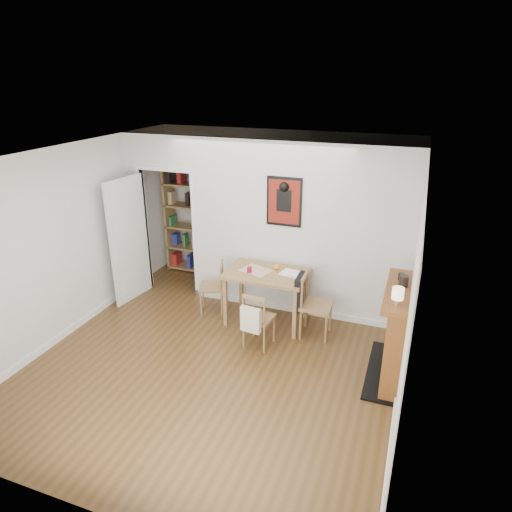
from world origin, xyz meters
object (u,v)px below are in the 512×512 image
at_px(dining_table, 266,279).
at_px(chair_right, 315,305).
at_px(notebook, 292,273).
at_px(chair_left, 212,287).
at_px(fireplace, 397,331).
at_px(red_glass, 249,270).
at_px(chair_front, 258,318).
at_px(bookshelf, 190,217).
at_px(ceramic_jar_b, 401,276).
at_px(ceramic_jar_a, 404,281).
at_px(mantel_lamp, 398,294).
at_px(orange_fruit, 277,267).

bearing_deg(dining_table, chair_right, -9.44).
relative_size(dining_table, notebook, 3.61).
height_order(dining_table, chair_left, chair_left).
xyz_separation_m(fireplace, red_glass, (-2.11, 0.60, 0.22)).
relative_size(chair_front, bookshelf, 0.38).
distance_m(bookshelf, ceramic_jar_b, 4.17).
bearing_deg(ceramic_jar_a, bookshelf, 153.07).
xyz_separation_m(dining_table, mantel_lamp, (1.84, -1.08, 0.58)).
height_order(chair_front, red_glass, red_glass).
xyz_separation_m(chair_front, bookshelf, (-2.04, 1.99, 0.62)).
distance_m(chair_left, red_glass, 0.79).
bearing_deg(bookshelf, mantel_lamp, -32.89).
bearing_deg(dining_table, chair_left, 179.37).
relative_size(orange_fruit, mantel_lamp, 0.38).
xyz_separation_m(dining_table, chair_right, (0.76, -0.13, -0.22)).
distance_m(chair_front, bookshelf, 2.92).
distance_m(chair_front, fireplace, 1.78).
bearing_deg(ceramic_jar_b, bookshelf, 154.88).
xyz_separation_m(bookshelf, orange_fruit, (2.04, -1.20, -0.20)).
height_order(chair_right, red_glass, chair_right).
bearing_deg(chair_front, notebook, 70.14).
relative_size(fireplace, notebook, 3.86).
distance_m(chair_left, bookshelf, 1.82).
distance_m(chair_right, mantel_lamp, 1.65).
bearing_deg(chair_right, fireplace, -26.27).
bearing_deg(chair_left, bookshelf, 127.98).
xyz_separation_m(chair_front, notebook, (0.26, 0.71, 0.40)).
xyz_separation_m(red_glass, mantel_lamp, (2.07, -1.00, 0.44)).
xyz_separation_m(chair_left, red_glass, (0.65, -0.09, 0.43)).
relative_size(fireplace, ceramic_jar_a, 9.62).
bearing_deg(chair_left, mantel_lamp, -21.85).
bearing_deg(red_glass, ceramic_jar_a, -13.19).
bearing_deg(ceramic_jar_b, chair_right, 165.24).
bearing_deg(fireplace, chair_front, 178.50).
height_order(bookshelf, red_glass, bookshelf).
bearing_deg(chair_right, chair_left, 175.28).
bearing_deg(notebook, chair_right, -27.88).
bearing_deg(chair_left, orange_fruit, 8.51).
bearing_deg(orange_fruit, dining_table, -123.33).
xyz_separation_m(chair_right, orange_fruit, (-0.65, 0.28, 0.36)).
bearing_deg(chair_front, dining_table, 99.54).
distance_m(dining_table, chair_left, 0.93).
xyz_separation_m(chair_left, mantel_lamp, (2.72, -1.09, 0.87)).
bearing_deg(bookshelf, chair_left, -52.02).
height_order(red_glass, orange_fruit, red_glass).
bearing_deg(chair_front, fireplace, -1.50).
bearing_deg(chair_left, chair_front, -33.00).
bearing_deg(chair_left, dining_table, -0.63).
xyz_separation_m(mantel_lamp, ceramic_jar_b, (-0.00, 0.67, -0.08)).
xyz_separation_m(red_glass, orange_fruit, (0.33, 0.24, -0.01)).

